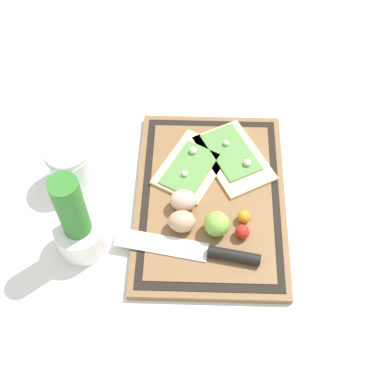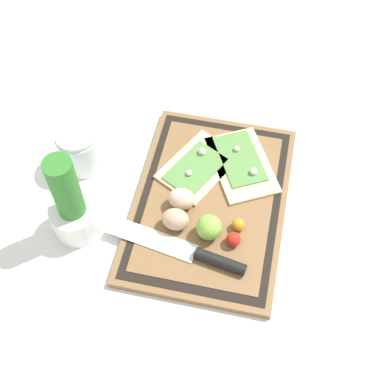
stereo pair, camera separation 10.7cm
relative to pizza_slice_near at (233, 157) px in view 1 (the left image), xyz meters
The scene contains 12 objects.
ground_plane 0.11m from the pizza_slice_near, 154.70° to the left, with size 6.00×6.00×0.00m, color silver.
cutting_board 0.11m from the pizza_slice_near, 154.70° to the left, with size 0.44×0.30×0.02m.
pizza_slice_near is the anchor object (origin of this frame).
pizza_slice_far 0.09m from the pizza_slice_near, 107.58° to the left, with size 0.19×0.17×0.02m.
knife 0.23m from the pizza_slice_near, 168.72° to the left, with size 0.08×0.28×0.02m.
egg_brown 0.20m from the pizza_slice_near, 149.13° to the left, with size 0.04×0.05×0.04m, color tan.
egg_pink 0.16m from the pizza_slice_near, 140.57° to the left, with size 0.04×0.05×0.04m, color beige.
lime 0.18m from the pizza_slice_near, 168.65° to the left, with size 0.05×0.05×0.05m, color #7FB742.
cherry_tomato_red 0.19m from the pizza_slice_near, behind, with size 0.03×0.03×0.03m, color red.
cherry_tomato_yellow 0.15m from the pizza_slice_near, behind, with size 0.03×0.03×0.03m, color orange.
herb_pot 0.36m from the pizza_slice_near, 125.16° to the left, with size 0.10×0.10×0.21m.
sauce_jar 0.34m from the pizza_slice_near, 98.55° to the left, with size 0.09×0.09×0.10m.
Camera 1 is at (-0.59, 0.02, 0.93)m, focal length 50.00 mm.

